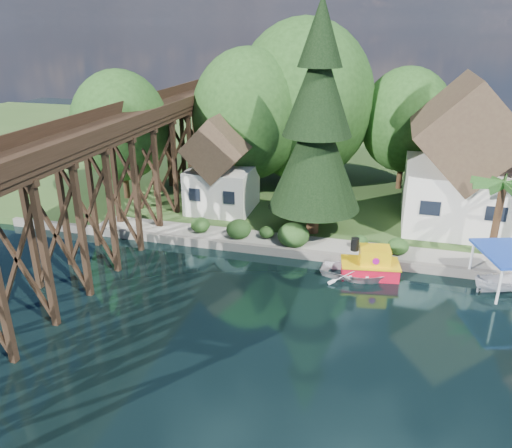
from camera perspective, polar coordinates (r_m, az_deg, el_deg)
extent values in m
plane|color=black|center=(26.68, 9.04, -11.98)|extent=(140.00, 140.00, 0.00)
cube|color=#314E1F|center=(58.00, 12.99, 6.98)|extent=(140.00, 52.00, 0.50)
cube|color=slate|center=(33.51, 17.50, -4.68)|extent=(60.00, 0.40, 0.62)
cube|color=gray|center=(34.78, 20.78, -3.72)|extent=(50.00, 2.60, 0.06)
cube|color=black|center=(28.08, -25.75, -2.92)|extent=(4.00, 0.36, 8.00)
cube|color=black|center=(30.33, -21.98, -0.50)|extent=(4.00, 0.36, 8.00)
cube|color=black|center=(32.73, -18.75, 1.57)|extent=(4.00, 0.36, 8.00)
cube|color=black|center=(35.27, -15.97, 3.35)|extent=(4.00, 0.36, 8.00)
cube|color=black|center=(37.90, -13.56, 4.88)|extent=(4.00, 0.36, 8.00)
cube|color=black|center=(40.62, -11.46, 6.20)|extent=(4.00, 0.36, 8.00)
cube|color=black|center=(43.40, -9.61, 7.34)|extent=(4.00, 0.36, 8.00)
cube|color=black|center=(46.23, -7.99, 8.34)|extent=(4.00, 0.36, 8.00)
cube|color=black|center=(49.11, -6.54, 9.22)|extent=(4.00, 0.36, 8.00)
cube|color=black|center=(52.03, -5.25, 10.00)|extent=(4.00, 0.36, 8.00)
cube|color=black|center=(34.85, -19.52, 9.64)|extent=(0.35, 44.00, 0.35)
cube|color=black|center=(33.03, -14.40, 9.58)|extent=(0.35, 44.00, 0.35)
cube|color=black|center=(33.85, -17.08, 10.11)|extent=(4.00, 44.00, 0.30)
cube|color=black|center=(34.84, -20.04, 11.00)|extent=(0.12, 44.00, 0.80)
cube|color=black|center=(32.74, -14.15, 11.02)|extent=(0.12, 44.00, 0.80)
cube|color=silver|center=(40.33, 21.90, 3.04)|extent=(7.50, 8.00, 4.50)
cube|color=#453224|center=(39.13, 22.93, 9.89)|extent=(7.64, 8.64, 7.64)
cube|color=black|center=(36.21, 19.26, 1.71)|extent=(1.35, 0.08, 1.00)
cube|color=black|center=(36.82, 25.75, 1.05)|extent=(1.35, 0.08, 1.00)
cube|color=silver|center=(40.74, -3.88, 4.07)|extent=(5.00, 5.00, 3.50)
cube|color=#453224|center=(39.79, -4.01, 8.93)|extent=(5.09, 5.40, 5.09)
cube|color=black|center=(38.91, -7.04, 3.34)|extent=(0.90, 0.08, 1.00)
cube|color=black|center=(37.98, -3.11, 3.01)|extent=(0.90, 0.08, 1.00)
cylinder|color=#382314|center=(44.42, -0.80, 6.32)|extent=(0.50, 0.50, 4.50)
ellipsoid|color=#1F4217|center=(43.37, -0.83, 12.37)|extent=(4.40, 4.40, 5.06)
cylinder|color=#382314|center=(47.27, 5.25, 7.49)|extent=(0.50, 0.50, 4.95)
ellipsoid|color=#1F4217|center=(46.24, 5.48, 13.76)|extent=(5.00, 5.00, 5.75)
cylinder|color=#382314|center=(47.74, 16.20, 6.28)|extent=(0.50, 0.50, 4.05)
ellipsoid|color=#1F4217|center=(46.82, 16.76, 11.32)|extent=(4.00, 4.00, 4.60)
cylinder|color=#382314|center=(44.72, -14.72, 5.40)|extent=(0.50, 0.50, 4.05)
ellipsoid|color=#1F4217|center=(43.74, -15.26, 10.76)|extent=(4.00, 4.00, 4.60)
ellipsoid|color=#1C3C15|center=(35.48, -1.99, -0.39)|extent=(1.98, 1.98, 1.53)
ellipsoid|color=#1C3C15|center=(35.32, 1.26, -0.79)|extent=(1.54, 1.54, 1.19)
ellipsoid|color=#1C3C15|center=(34.38, 4.30, -1.04)|extent=(2.20, 2.20, 1.70)
ellipsoid|color=#1C3C15|center=(36.62, -6.39, 0.07)|extent=(1.76, 1.76, 1.36)
ellipsoid|color=#1C3C15|center=(34.58, 11.82, -1.80)|extent=(1.54, 1.54, 1.19)
ellipsoid|color=#1C3C15|center=(34.27, 15.96, -2.27)|extent=(1.76, 1.76, 1.36)
cylinder|color=#382314|center=(36.35, 6.54, 1.25)|extent=(0.89, 0.89, 2.96)
cone|color=black|center=(35.02, 6.86, 8.07)|extent=(6.52, 6.52, 7.91)
cone|color=black|center=(34.23, 7.20, 15.31)|extent=(4.74, 4.74, 6.42)
cone|color=black|center=(34.00, 7.50, 21.10)|extent=(2.96, 2.96, 4.45)
cylinder|color=#382314|center=(35.57, 25.77, 0.12)|extent=(0.47, 0.47, 4.70)
ellipsoid|color=#1B4517|center=(34.79, 26.46, 4.04)|extent=(3.97, 3.97, 1.07)
cube|color=red|center=(32.17, 12.85, -5.15)|extent=(3.67, 2.32, 0.92)
cube|color=#EBB50C|center=(31.95, 12.92, -4.36)|extent=(3.80, 2.45, 0.11)
cube|color=#EBB50C|center=(31.77, 13.41, -3.60)|extent=(2.02, 1.63, 1.15)
cylinder|color=black|center=(31.32, 11.24, -2.29)|extent=(0.50, 0.50, 0.80)
cylinder|color=#A90D81|center=(31.14, 13.54, -4.16)|extent=(0.42, 0.15, 0.41)
cylinder|color=#A90D81|center=(32.41, 13.28, -3.06)|extent=(0.42, 0.15, 0.41)
cylinder|color=#A90D81|center=(31.90, 15.04, -3.65)|extent=(0.15, 0.42, 0.41)
imported|color=silver|center=(31.78, 11.41, -5.25)|extent=(4.59, 3.38, 0.92)
imported|color=silver|center=(32.84, 26.25, -5.99)|extent=(3.48, 2.13, 1.26)
cube|color=#1B40B1|center=(32.06, 26.81, -2.99)|extent=(3.84, 4.68, 0.15)
cylinder|color=white|center=(34.44, 26.83, -3.41)|extent=(0.15, 0.15, 2.27)
cylinder|color=white|center=(30.62, 26.06, -6.39)|extent=(0.15, 0.15, 2.27)
cylinder|color=white|center=(33.41, 23.41, -3.56)|extent=(0.15, 0.15, 2.27)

